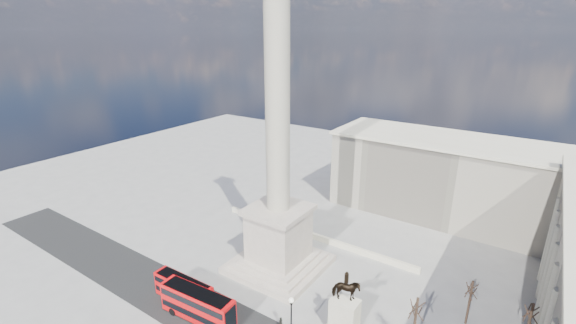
# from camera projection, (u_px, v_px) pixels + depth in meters

# --- Properties ---
(ground) EXTENTS (180.00, 180.00, 0.00)m
(ground) POSITION_uv_depth(u_px,v_px,m) (260.00, 282.00, 59.85)
(ground) COLOR gray
(ground) RESTS_ON ground
(nelsons_column) EXTENTS (14.00, 14.00, 49.85)m
(nelsons_column) POSITION_uv_depth(u_px,v_px,m) (278.00, 195.00, 59.54)
(nelsons_column) COLOR #B3A695
(nelsons_column) RESTS_ON ground
(balustrade_wall) EXTENTS (40.00, 0.60, 1.10)m
(balustrade_wall) POSITION_uv_depth(u_px,v_px,m) (313.00, 236.00, 72.19)
(balustrade_wall) COLOR beige
(balustrade_wall) RESTS_ON ground
(building_northeast) EXTENTS (51.00, 17.00, 16.60)m
(building_northeast) POSITION_uv_depth(u_px,v_px,m) (459.00, 180.00, 77.83)
(building_northeast) COLOR beige
(building_northeast) RESTS_ON ground
(red_bus_a) EXTENTS (9.78, 2.54, 3.95)m
(red_bus_a) POSITION_uv_depth(u_px,v_px,m) (184.00, 291.00, 54.63)
(red_bus_a) COLOR red
(red_bus_a) RESTS_ON ground
(red_bus_b) EXTENTS (11.28, 3.36, 4.51)m
(red_bus_b) POSITION_uv_depth(u_px,v_px,m) (198.00, 305.00, 51.35)
(red_bus_b) COLOR red
(red_bus_b) RESTS_ON ground
(victorian_lamp) EXTENTS (0.60, 0.60, 6.99)m
(victorian_lamp) POSITION_uv_depth(u_px,v_px,m) (291.00, 318.00, 46.59)
(victorian_lamp) COLOR black
(victorian_lamp) RESTS_ON ground
(equestrian_statue) EXTENTS (4.38, 3.28, 9.02)m
(equestrian_statue) POSITION_uv_depth(u_px,v_px,m) (345.00, 311.00, 49.16)
(equestrian_statue) COLOR beige
(equestrian_statue) RESTS_ON ground
(bare_tree_near) EXTENTS (1.88, 1.88, 8.22)m
(bare_tree_near) POSITION_uv_depth(u_px,v_px,m) (417.00, 308.00, 44.86)
(bare_tree_near) COLOR #332319
(bare_tree_near) RESTS_ON ground
(bare_tree_mid) EXTENTS (1.91, 1.91, 7.25)m
(bare_tree_mid) POSITION_uv_depth(u_px,v_px,m) (532.00, 312.00, 45.27)
(bare_tree_mid) COLOR #332319
(bare_tree_mid) RESTS_ON ground
(bare_tree_far) EXTENTS (1.73, 1.73, 7.04)m
(bare_tree_far) POSITION_uv_depth(u_px,v_px,m) (472.00, 289.00, 49.60)
(bare_tree_far) COLOR #332319
(bare_tree_far) RESTS_ON ground
(pedestrian_crossing) EXTENTS (0.72, 1.21, 1.93)m
(pedestrian_crossing) POSITION_uv_depth(u_px,v_px,m) (281.00, 324.00, 50.05)
(pedestrian_crossing) COLOR black
(pedestrian_crossing) RESTS_ON ground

